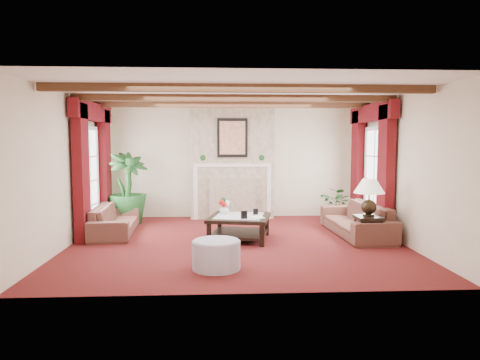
{
  "coord_description": "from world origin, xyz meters",
  "views": [
    {
      "loc": [
        -0.34,
        -7.81,
        1.84
      ],
      "look_at": [
        0.08,
        0.4,
        1.12
      ],
      "focal_mm": 32.0,
      "sensor_mm": 36.0,
      "label": 1
    }
  ],
  "objects": [
    {
      "name": "table_lamp",
      "position": [
        2.35,
        -0.38,
        0.87
      ],
      "size": [
        0.54,
        0.54,
        0.69
      ],
      "primitive_type": null,
      "color": "black",
      "rests_on": "side_table"
    },
    {
      "name": "left_wall",
      "position": [
        -3.0,
        0.0,
        1.35
      ],
      "size": [
        0.02,
        5.5,
        2.7
      ],
      "primitive_type": "cube",
      "color": "beige",
      "rests_on": "ground"
    },
    {
      "name": "book",
      "position": [
        0.26,
        -0.1,
        0.6
      ],
      "size": [
        0.23,
        0.12,
        0.31
      ],
      "primitive_type": "imported",
      "rotation": [
        0.0,
        0.0,
        0.23
      ],
      "color": "black",
      "rests_on": "coffee_table"
    },
    {
      "name": "ceiling_beams",
      "position": [
        0.0,
        0.0,
        2.64
      ],
      "size": [
        6.0,
        3.0,
        0.12
      ],
      "primitive_type": null,
      "color": "#3D2613",
      "rests_on": "ceiling"
    },
    {
      "name": "french_door_left",
      "position": [
        -2.97,
        1.0,
        2.13
      ],
      "size": [
        0.1,
        1.1,
        2.16
      ],
      "primitive_type": null,
      "color": "white",
      "rests_on": "ground"
    },
    {
      "name": "floor",
      "position": [
        0.0,
        0.0,
        0.0
      ],
      "size": [
        6.0,
        6.0,
        0.0
      ],
      "primitive_type": "plane",
      "color": "#480C12",
      "rests_on": "ground"
    },
    {
      "name": "back_wall",
      "position": [
        0.0,
        2.75,
        1.35
      ],
      "size": [
        6.0,
        0.02,
        2.7
      ],
      "primitive_type": "cube",
      "color": "beige",
      "rests_on": "ground"
    },
    {
      "name": "curtains_left",
      "position": [
        -2.86,
        1.0,
        2.55
      ],
      "size": [
        0.2,
        2.4,
        2.55
      ],
      "primitive_type": null,
      "color": "#480910",
      "rests_on": "ground"
    },
    {
      "name": "ceiling",
      "position": [
        0.0,
        0.0,
        2.7
      ],
      "size": [
        6.0,
        6.0,
        0.0
      ],
      "primitive_type": "plane",
      "rotation": [
        3.14,
        0.0,
        0.0
      ],
      "color": "white",
      "rests_on": "floor"
    },
    {
      "name": "small_plant",
      "position": [
        2.42,
        1.9,
        0.32
      ],
      "size": [
        1.53,
        1.53,
        0.63
      ],
      "primitive_type": "imported",
      "rotation": [
        0.0,
        0.0,
        -0.82
      ],
      "color": "black",
      "rests_on": "ground"
    },
    {
      "name": "flower_vase",
      "position": [
        -0.23,
        0.43,
        0.54
      ],
      "size": [
        0.28,
        0.29,
        0.18
      ],
      "primitive_type": "imported",
      "rotation": [
        0.0,
        0.0,
        -0.28
      ],
      "color": "silver",
      "rests_on": "coffee_table"
    },
    {
      "name": "ottoman",
      "position": [
        -0.37,
        -1.69,
        0.21
      ],
      "size": [
        0.7,
        0.7,
        0.41
      ],
      "primitive_type": "cylinder",
      "color": "#A59CB1",
      "rests_on": "ground"
    },
    {
      "name": "potted_palm",
      "position": [
        -2.4,
        1.96,
        0.45
      ],
      "size": [
        2.46,
        2.49,
        0.91
      ],
      "primitive_type": "imported",
      "rotation": [
        0.0,
        0.0,
        0.64
      ],
      "color": "black",
      "rests_on": "ground"
    },
    {
      "name": "sofa_right",
      "position": [
        2.4,
        0.46,
        0.42
      ],
      "size": [
        2.22,
        0.81,
        0.85
      ],
      "primitive_type": "imported",
      "rotation": [
        0.0,
        0.0,
        -1.53
      ],
      "color": "#3E111F",
      "rests_on": "ground"
    },
    {
      "name": "sofa_left",
      "position": [
        -2.43,
        0.85,
        0.38
      ],
      "size": [
        2.02,
        0.85,
        0.76
      ],
      "primitive_type": "imported",
      "rotation": [
        0.0,
        0.0,
        1.65
      ],
      "color": "#3E111F",
      "rests_on": "ground"
    },
    {
      "name": "french_door_right",
      "position": [
        2.97,
        1.0,
        2.13
      ],
      "size": [
        0.1,
        1.1,
        2.16
      ],
      "primitive_type": null,
      "color": "white",
      "rests_on": "ground"
    },
    {
      "name": "photo_frame_b",
      "position": [
        0.37,
        0.26,
        0.51
      ],
      "size": [
        0.1,
        0.05,
        0.13
      ],
      "primitive_type": null,
      "rotation": [
        0.0,
        0.0,
        0.34
      ],
      "color": "black",
      "rests_on": "coffee_table"
    },
    {
      "name": "photo_frame_a",
      "position": [
        0.13,
        -0.17,
        0.53
      ],
      "size": [
        0.12,
        0.04,
        0.15
      ],
      "primitive_type": null,
      "rotation": [
        0.0,
        0.0,
        0.15
      ],
      "color": "black",
      "rests_on": "coffee_table"
    },
    {
      "name": "curtains_right",
      "position": [
        2.86,
        1.0,
        2.55
      ],
      "size": [
        0.2,
        2.4,
        2.55
      ],
      "primitive_type": null,
      "color": "#480910",
      "rests_on": "ground"
    },
    {
      "name": "coffee_table",
      "position": [
        0.06,
        0.17,
        0.23
      ],
      "size": [
        1.3,
        1.3,
        0.45
      ],
      "primitive_type": null,
      "rotation": [
        0.0,
        0.0,
        -0.21
      ],
      "color": "black",
      "rests_on": "ground"
    },
    {
      "name": "side_table",
      "position": [
        2.35,
        -0.38,
        0.26
      ],
      "size": [
        0.51,
        0.51,
        0.53
      ],
      "primitive_type": null,
      "rotation": [
        0.0,
        0.0,
        -0.15
      ],
      "color": "black",
      "rests_on": "ground"
    },
    {
      "name": "right_wall",
      "position": [
        3.0,
        0.0,
        1.35
      ],
      "size": [
        0.02,
        5.5,
        2.7
      ],
      "primitive_type": "cube",
      "color": "beige",
      "rests_on": "ground"
    },
    {
      "name": "fireplace",
      "position": [
        0.0,
        2.55,
        2.7
      ],
      "size": [
        2.0,
        0.52,
        2.7
      ],
      "primitive_type": null,
      "color": "tan",
      "rests_on": "ground"
    }
  ]
}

